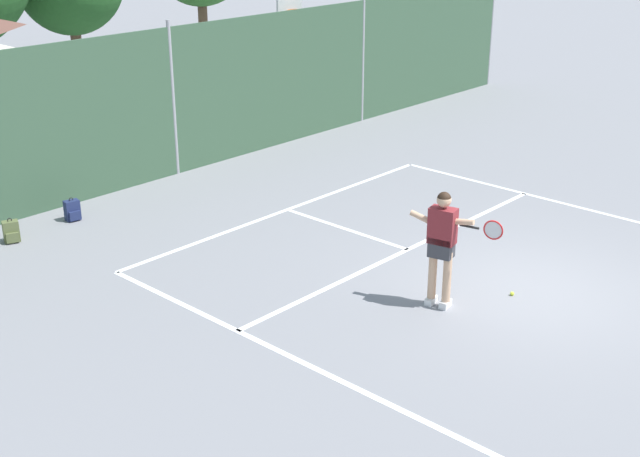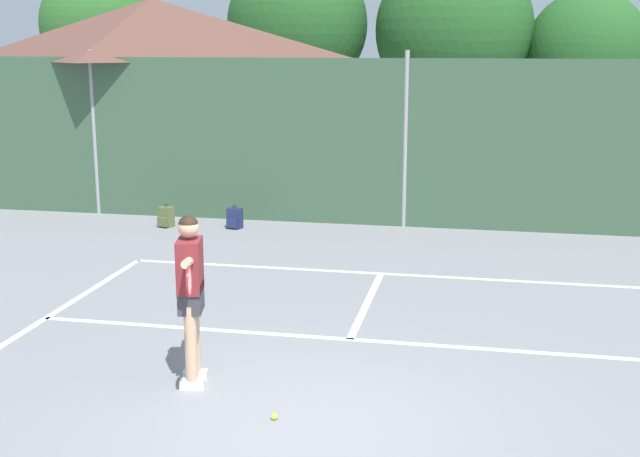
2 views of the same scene
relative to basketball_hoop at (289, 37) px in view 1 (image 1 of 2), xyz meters
The scene contains 8 objects.
ground_plane 11.90m from the basketball_hoop, 116.16° to the right, with size 120.00×120.00×0.00m, color gray.
court_markings 11.34m from the basketball_hoop, 117.63° to the right, with size 8.30×11.10×0.01m.
chainlink_fence 5.40m from the basketball_hoop, 163.96° to the right, with size 26.09×0.09×3.42m.
basketball_hoop is the anchor object (origin of this frame).
tennis_player 11.76m from the basketball_hoop, 124.15° to the right, with size 0.46×1.39×1.85m.
tennis_ball 11.94m from the basketball_hoop, 118.03° to the right, with size 0.07×0.07×0.07m, color #CCE033.
backpack_olive 10.27m from the basketball_hoop, 165.84° to the right, with size 0.33×0.32×0.46m.
backpack_navy 8.95m from the basketball_hoop, 164.58° to the right, with size 0.31×0.28×0.46m.
Camera 1 is at (-11.34, -5.81, 5.97)m, focal length 47.64 mm.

